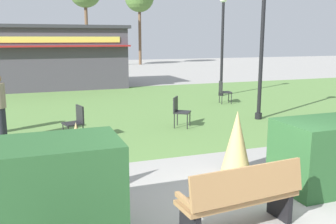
# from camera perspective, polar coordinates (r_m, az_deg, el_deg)

# --- Properties ---
(ground_plane) EXTENTS (80.00, 80.00, 0.00)m
(ground_plane) POSITION_cam_1_polar(r_m,az_deg,el_deg) (5.66, 13.19, -15.89)
(ground_plane) COLOR #999691
(lawn_patch) EXTENTS (36.00, 12.00, 0.01)m
(lawn_patch) POSITION_cam_1_polar(r_m,az_deg,el_deg) (13.79, -7.77, 0.47)
(lawn_patch) COLOR #5B8442
(lawn_patch) RESTS_ON ground_plane
(park_bench) EXTENTS (1.74, 0.67, 0.95)m
(park_bench) POSITION_cam_1_polar(r_m,az_deg,el_deg) (5.15, 11.12, -12.68)
(park_bench) COLOR #9E7547
(park_bench) RESTS_ON ground_plane
(hedge_left) EXTENTS (2.16, 1.10, 1.33)m
(hedge_left) POSITION_cam_1_polar(r_m,az_deg,el_deg) (4.93, -20.02, -11.96)
(hedge_left) COLOR #28562B
(hedge_left) RESTS_ON ground_plane
(ornamental_grass_behind_left) EXTENTS (0.60, 0.60, 1.23)m
(ornamental_grass_behind_left) POSITION_cam_1_polar(r_m,az_deg,el_deg) (7.17, 10.46, -4.64)
(ornamental_grass_behind_left) COLOR tan
(ornamental_grass_behind_left) RESTS_ON ground_plane
(ornamental_grass_behind_right) EXTENTS (0.59, 0.59, 1.08)m
(ornamental_grass_behind_right) POSITION_cam_1_polar(r_m,az_deg,el_deg) (5.61, -12.03, -10.01)
(ornamental_grass_behind_right) COLOR tan
(ornamental_grass_behind_right) RESTS_ON ground_plane
(ornamental_grass_behind_center) EXTENTS (0.80, 0.80, 0.91)m
(ornamental_grass_behind_center) POSITION_cam_1_polar(r_m,az_deg,el_deg) (6.88, 18.00, -7.05)
(ornamental_grass_behind_center) COLOR tan
(ornamental_grass_behind_center) RESTS_ON ground_plane
(ornamental_grass_behind_far) EXTENTS (0.63, 0.63, 1.26)m
(ornamental_grass_behind_far) POSITION_cam_1_polar(r_m,az_deg,el_deg) (6.18, -13.67, -7.19)
(ornamental_grass_behind_far) COLOR tan
(ornamental_grass_behind_far) RESTS_ON ground_plane
(lamppost_mid) EXTENTS (0.36, 0.36, 4.42)m
(lamppost_mid) POSITION_cam_1_polar(r_m,az_deg,el_deg) (12.06, 14.26, 11.91)
(lamppost_mid) COLOR black
(lamppost_mid) RESTS_ON ground_plane
(lamppost_far) EXTENTS (0.36, 0.36, 4.42)m
(lamppost_far) POSITION_cam_1_polar(r_m,az_deg,el_deg) (16.85, 8.35, 11.84)
(lamppost_far) COLOR black
(lamppost_far) RESTS_ON ground_plane
(food_kiosk) EXTENTS (8.81, 4.10, 3.20)m
(food_kiosk) POSITION_cam_1_polar(r_m,az_deg,el_deg) (20.51, -19.06, 7.97)
(food_kiosk) COLOR #47424C
(food_kiosk) RESTS_ON ground_plane
(cafe_chair_west) EXTENTS (0.53, 0.53, 0.89)m
(cafe_chair_west) POSITION_cam_1_polar(r_m,az_deg,el_deg) (14.91, 8.46, 3.30)
(cafe_chair_west) COLOR black
(cafe_chair_west) RESTS_ON ground_plane
(cafe_chair_east) EXTENTS (0.61, 0.61, 0.89)m
(cafe_chair_east) POSITION_cam_1_polar(r_m,az_deg,el_deg) (10.78, 1.73, 0.40)
(cafe_chair_east) COLOR black
(cafe_chair_east) RESTS_ON ground_plane
(cafe_chair_center) EXTENTS (0.54, 0.54, 0.89)m
(cafe_chair_center) POSITION_cam_1_polar(r_m,az_deg,el_deg) (9.65, -13.89, -1.21)
(cafe_chair_center) COLOR black
(cafe_chair_center) RESTS_ON ground_plane
(parked_car_west_slot) EXTENTS (4.32, 2.28, 1.20)m
(parked_car_west_slot) POSITION_cam_1_polar(r_m,az_deg,el_deg) (28.11, -23.69, 6.38)
(parked_car_west_slot) COLOR maroon
(parked_car_west_slot) RESTS_ON ground_plane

